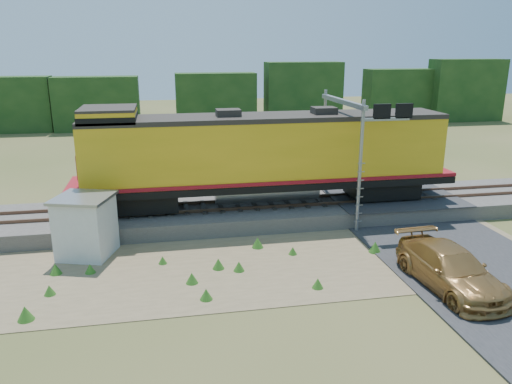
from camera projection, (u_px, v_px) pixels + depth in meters
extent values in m
plane|color=#475123|center=(300.00, 264.00, 21.27)|extent=(140.00, 140.00, 0.00)
cube|color=slate|center=(271.00, 211.00, 26.81)|extent=(70.00, 5.00, 0.80)
cube|color=brown|center=(274.00, 207.00, 26.00)|extent=(70.00, 0.10, 0.16)
cube|color=brown|center=(268.00, 199.00, 27.36)|extent=(70.00, 0.10, 0.16)
cube|color=#8C7754|center=(252.00, 262.00, 21.38)|extent=(26.00, 8.00, 0.03)
cube|color=#38383A|center=(393.00, 196.00, 27.93)|extent=(7.00, 5.20, 0.06)
cube|color=#38383A|center=(310.00, 153.00, 43.25)|extent=(7.00, 24.00, 0.08)
cube|color=#173814|center=(211.00, 99.00, 56.20)|extent=(36.00, 3.00, 6.50)
cube|color=black|center=(142.00, 200.00, 25.34)|extent=(3.60, 2.30, 0.90)
cube|color=black|center=(381.00, 187.00, 27.64)|extent=(3.60, 2.30, 0.90)
cube|color=black|center=(267.00, 182.00, 26.31)|extent=(20.00, 3.00, 0.36)
cylinder|color=gray|center=(267.00, 190.00, 26.45)|extent=(5.50, 1.20, 1.20)
cube|color=gold|center=(267.00, 150.00, 25.83)|extent=(18.50, 2.90, 3.10)
cube|color=maroon|center=(267.00, 176.00, 26.23)|extent=(20.00, 3.05, 0.18)
cube|color=#28231E|center=(267.00, 117.00, 25.36)|extent=(18.50, 2.95, 0.24)
cube|color=gold|center=(108.00, 117.00, 23.91)|extent=(2.60, 2.90, 0.70)
cube|color=#28231E|center=(108.00, 108.00, 23.81)|extent=(2.60, 2.95, 0.12)
cube|color=black|center=(109.00, 118.00, 23.93)|extent=(2.65, 2.95, 0.35)
cube|color=maroon|center=(80.00, 164.00, 24.28)|extent=(0.10, 2.00, 1.20)
cube|color=#28231E|center=(228.00, 114.00, 24.94)|extent=(1.20, 1.00, 0.45)
cube|color=#28231E|center=(324.00, 111.00, 25.83)|extent=(1.20, 1.00, 0.45)
cube|color=silver|center=(86.00, 227.00, 21.77)|extent=(2.62, 2.62, 2.61)
cube|color=gray|center=(83.00, 198.00, 21.39)|extent=(2.89, 2.89, 0.13)
cylinder|color=gray|center=(360.00, 168.00, 24.04)|extent=(0.17, 0.17, 6.53)
cylinder|color=gray|center=(324.00, 146.00, 29.32)|extent=(0.17, 0.17, 6.53)
cube|color=gray|center=(343.00, 102.00, 25.87)|extent=(0.23, 6.20, 0.23)
cube|color=gray|center=(385.00, 119.00, 23.58)|extent=(2.43, 0.14, 0.14)
cube|color=black|center=(382.00, 111.00, 23.44)|extent=(0.84, 0.14, 0.70)
cube|color=black|center=(404.00, 111.00, 23.64)|extent=(0.84, 0.14, 0.70)
imported|color=#AB7B3F|center=(450.00, 269.00, 18.95)|extent=(2.51, 5.53, 1.57)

